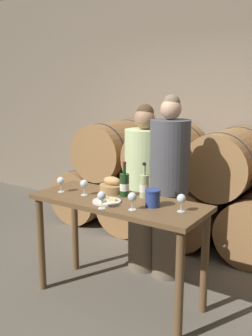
{
  "coord_description": "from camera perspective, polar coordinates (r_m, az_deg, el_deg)",
  "views": [
    {
      "loc": [
        1.78,
        -2.57,
        1.88
      ],
      "look_at": [
        0.0,
        0.12,
        1.16
      ],
      "focal_mm": 42.0,
      "sensor_mm": 36.0,
      "label": 1
    }
  ],
  "objects": [
    {
      "name": "person_left",
      "position": [
        3.88,
        2.61,
        -3.02
      ],
      "size": [
        0.38,
        0.38,
        1.66
      ],
      "color": "#756651",
      "rests_on": "ground_plane"
    },
    {
      "name": "wine_bottle_red",
      "position": [
        3.35,
        -0.22,
        -2.44
      ],
      "size": [
        0.08,
        0.08,
        0.3
      ],
      "color": "#193819",
      "rests_on": "tasting_table"
    },
    {
      "name": "blue_crock",
      "position": [
        3.09,
        3.88,
        -4.29
      ],
      "size": [
        0.12,
        0.12,
        0.14
      ],
      "color": "navy",
      "rests_on": "tasting_table"
    },
    {
      "name": "wine_glass_center",
      "position": [
        3.03,
        -3.55,
        -4.12
      ],
      "size": [
        0.07,
        0.07,
        0.14
      ],
      "color": "white",
      "rests_on": "tasting_table"
    },
    {
      "name": "barrel_stack",
      "position": [
        4.7,
        10.03,
        -2.89
      ],
      "size": [
        3.8,
        0.96,
        1.37
      ],
      "color": "#9E7042",
      "rests_on": "ground_plane"
    },
    {
      "name": "wine_glass_right",
      "position": [
        3.0,
        0.91,
        -4.31
      ],
      "size": [
        0.07,
        0.07,
        0.14
      ],
      "color": "white",
      "rests_on": "tasting_table"
    },
    {
      "name": "wine_glass_far_left",
      "position": [
        3.52,
        -9.44,
        -1.91
      ],
      "size": [
        0.07,
        0.07,
        0.14
      ],
      "color": "white",
      "rests_on": "tasting_table"
    },
    {
      "name": "cheese_plate",
      "position": [
        3.21,
        -2.82,
        -4.8
      ],
      "size": [
        0.23,
        0.23,
        0.04
      ],
      "color": "white",
      "rests_on": "tasting_table"
    },
    {
      "name": "bread_basket",
      "position": [
        3.49,
        -2.02,
        -2.67
      ],
      "size": [
        0.23,
        0.23,
        0.14
      ],
      "color": "#A87F4C",
      "rests_on": "tasting_table"
    },
    {
      "name": "person_right",
      "position": [
        3.74,
        6.27,
        -2.86
      ],
      "size": [
        0.37,
        0.37,
        1.76
      ],
      "color": "#756651",
      "rests_on": "ground_plane"
    },
    {
      "name": "ground_plane",
      "position": [
        3.65,
        -1.07,
        -18.45
      ],
      "size": [
        10.0,
        10.0,
        0.0
      ],
      "primitive_type": "plane",
      "color": "#665E51"
    },
    {
      "name": "tasting_table",
      "position": [
        3.32,
        -1.12,
        -7.15
      ],
      "size": [
        1.5,
        0.59,
        0.91
      ],
      "color": "brown",
      "rests_on": "ground_plane"
    },
    {
      "name": "stone_wall_back",
      "position": [
        5.1,
        13.18,
        9.08
      ],
      "size": [
        10.0,
        0.12,
        3.2
      ],
      "color": "gray",
      "rests_on": "ground_plane"
    },
    {
      "name": "wine_glass_far_right",
      "position": [
        2.99,
        8.05,
        -4.49
      ],
      "size": [
        0.07,
        0.07,
        0.14
      ],
      "color": "white",
      "rests_on": "tasting_table"
    },
    {
      "name": "wine_bottle_white",
      "position": [
        3.32,
        2.64,
        -2.59
      ],
      "size": [
        0.08,
        0.08,
        0.3
      ],
      "color": "#ADBC7F",
      "rests_on": "tasting_table"
    },
    {
      "name": "wine_glass_left",
      "position": [
        3.4,
        -6.11,
        -2.35
      ],
      "size": [
        0.07,
        0.07,
        0.14
      ],
      "color": "white",
      "rests_on": "tasting_table"
    }
  ]
}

